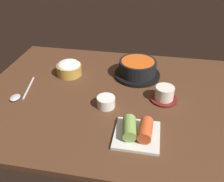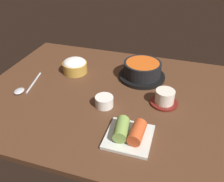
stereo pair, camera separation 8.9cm
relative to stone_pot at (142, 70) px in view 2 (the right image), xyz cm
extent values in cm
cube|color=#4C2D1C|center=(-9.79, -15.95, -4.55)|extent=(100.00, 76.00, 2.00)
cylinder|color=black|center=(0.00, 0.00, -2.86)|extent=(19.70, 19.70, 1.38)
cylinder|color=black|center=(0.00, 0.00, 0.77)|extent=(15.80, 15.80, 5.89)
cylinder|color=#D15619|center=(0.00, 0.00, 3.42)|extent=(13.90, 13.90, 0.60)
cylinder|color=#B78C38|center=(-29.40, -4.03, -1.22)|extent=(10.77, 10.77, 4.67)
ellipsoid|color=white|center=(-29.40, -4.03, 1.11)|extent=(9.90, 9.90, 3.77)
cylinder|color=maroon|center=(11.52, -16.09, -3.15)|extent=(10.01, 10.01, 0.80)
cylinder|color=silver|center=(11.52, -16.09, -0.33)|extent=(6.91, 6.91, 4.85)
cylinder|color=#C6D18C|center=(11.52, -16.09, 1.80)|extent=(5.88, 5.88, 0.40)
cylinder|color=white|center=(-8.92, -23.65, -1.63)|extent=(6.57, 6.57, 3.85)
cylinder|color=#B73323|center=(-8.92, -23.65, 0.00)|extent=(5.39, 5.39, 0.50)
cube|color=silver|center=(3.50, -36.73, -3.05)|extent=(13.93, 13.93, 1.00)
cylinder|color=#7A9E47|center=(1.06, -36.73, -0.49)|extent=(5.14, 8.81, 4.13)
cylinder|color=#C64C23|center=(5.94, -36.73, -0.49)|extent=(4.51, 8.54, 4.13)
cylinder|color=#B7B7BC|center=(-41.88, -17.96, -3.15)|extent=(3.98, 15.38, 0.80)
ellipsoid|color=#B7B7BC|center=(-43.47, -25.57, -2.83)|extent=(3.60, 4.68, 1.26)
camera|label=1|loc=(5.61, -90.37, 49.13)|focal=38.14mm
camera|label=2|loc=(14.22, -88.23, 49.13)|focal=38.14mm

